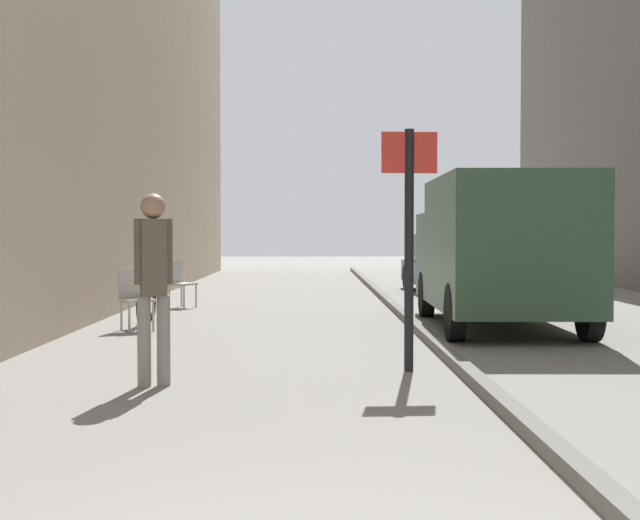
{
  "coord_description": "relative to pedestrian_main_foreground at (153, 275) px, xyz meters",
  "views": [
    {
      "loc": [
        -0.03,
        -2.83,
        1.5
      ],
      "look_at": [
        0.12,
        12.37,
        1.02
      ],
      "focal_mm": 49.67,
      "sensor_mm": 36.0,
      "label": 1
    }
  ],
  "objects": [
    {
      "name": "cafe_chair_near_window",
      "position": [
        -1.11,
        9.05,
        -0.53
      ],
      "size": [
        0.6,
        0.6,
        0.94
      ],
      "rotation": [
        0.0,
        0.0,
        4.16
      ],
      "color": "#B7B2A8",
      "rests_on": "ground_plane"
    },
    {
      "name": "parked_car",
      "position": [
        4.95,
        13.27,
        -0.37
      ],
      "size": [
        1.98,
        4.27,
        1.45
      ],
      "rotation": [
        0.0,
        0.0,
        0.04
      ],
      "color": "navy",
      "rests_on": "ground_plane"
    },
    {
      "name": "kerb_strip",
      "position": [
        3.14,
        6.27,
        -1.02
      ],
      "size": [
        0.16,
        40.0,
        0.12
      ],
      "primitive_type": "cube",
      "color": "#615F5B",
      "rests_on": "ground_plane"
    },
    {
      "name": "delivery_van",
      "position": [
        4.46,
        5.22,
        0.17
      ],
      "size": [
        2.14,
        5.18,
        2.33
      ],
      "rotation": [
        0.0,
        0.0,
        -0.02
      ],
      "color": "#335138",
      "rests_on": "ground_plane"
    },
    {
      "name": "ground_plane",
      "position": [
        1.56,
        6.27,
        -1.08
      ],
      "size": [
        80.0,
        80.0,
        0.0
      ],
      "primitive_type": "plane",
      "color": "gray"
    },
    {
      "name": "street_sign_post",
      "position": [
        2.58,
        0.91,
        0.47
      ],
      "size": [
        0.6,
        0.1,
        2.6
      ],
      "rotation": [
        0.0,
        0.0,
        3.2
      ],
      "color": "black",
      "rests_on": "ground_plane"
    },
    {
      "name": "bicycle_leaning",
      "position": [
        -1.18,
        5.92,
        -0.7
      ],
      "size": [
        0.12,
        1.77,
        0.98
      ],
      "rotation": [
        0.0,
        0.0,
        0.03
      ],
      "color": "black",
      "rests_on": "ground_plane"
    },
    {
      "name": "cafe_chair_by_doorway",
      "position": [
        -1.16,
        4.92,
        -0.53
      ],
      "size": [
        0.6,
        0.6,
        0.94
      ],
      "rotation": [
        0.0,
        0.0,
        3.67
      ],
      "color": "#B7B2A8",
      "rests_on": "ground_plane"
    },
    {
      "name": "pedestrian_main_foreground",
      "position": [
        0.0,
        0.0,
        0.0
      ],
      "size": [
        0.36,
        0.27,
        1.87
      ],
      "rotation": [
        0.0,
        0.0,
        0.29
      ],
      "color": "gray",
      "rests_on": "ground_plane"
    }
  ]
}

